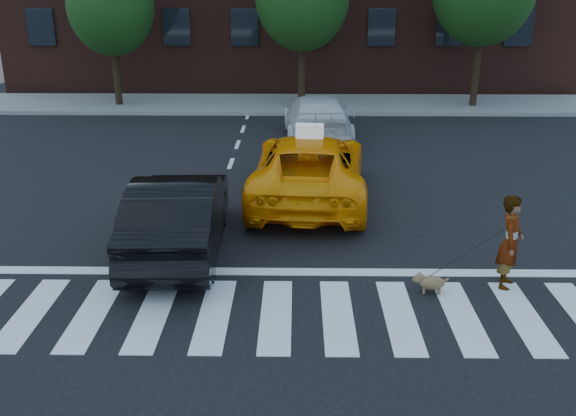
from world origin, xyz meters
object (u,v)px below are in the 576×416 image
at_px(woman, 510,242).
at_px(black_sedan, 178,213).
at_px(dog, 429,282).
at_px(white_suv, 317,118).
at_px(taxi, 309,167).

bearing_deg(woman, black_sedan, 99.48).
distance_m(black_sedan, dog, 4.98).
relative_size(black_sedan, white_suv, 0.92).
xyz_separation_m(white_suv, woman, (3.04, -10.56, 0.10)).
relative_size(taxi, woman, 3.37).
distance_m(woman, dog, 1.57).
xyz_separation_m(white_suv, dog, (1.64, -10.84, -0.54)).
height_order(black_sedan, dog, black_sedan).
distance_m(taxi, dog, 5.37).
bearing_deg(taxi, black_sedan, 53.74).
relative_size(white_suv, dog, 8.29).
bearing_deg(black_sedan, woman, 163.75).
bearing_deg(dog, black_sedan, 168.58).
xyz_separation_m(woman, dog, (-1.40, -0.28, -0.64)).
distance_m(taxi, white_suv, 5.91).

